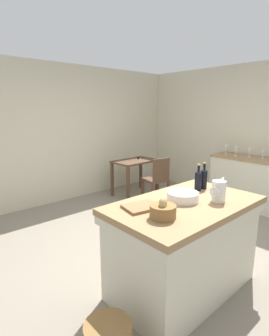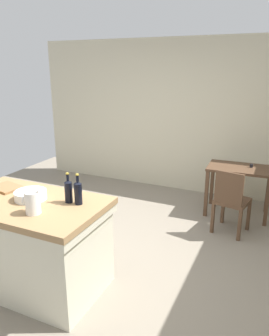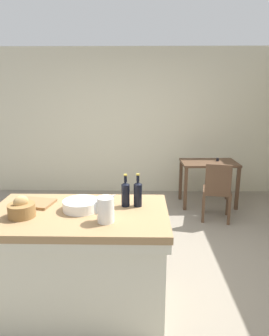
# 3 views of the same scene
# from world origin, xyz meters

# --- Properties ---
(ground_plane) EXTENTS (6.76, 6.76, 0.00)m
(ground_plane) POSITION_xyz_m (0.00, 0.00, 0.00)
(ground_plane) COLOR gray
(wall_back) EXTENTS (5.32, 0.12, 2.60)m
(wall_back) POSITION_xyz_m (0.00, 2.60, 1.30)
(wall_back) COLOR beige
(wall_back) RESTS_ON ground
(wall_right) EXTENTS (0.12, 5.20, 2.60)m
(wall_right) POSITION_xyz_m (2.60, 0.00, 1.30)
(wall_right) COLOR beige
(wall_right) RESTS_ON ground
(island_table) EXTENTS (1.49, 0.88, 0.92)m
(island_table) POSITION_xyz_m (-0.47, -0.69, 0.49)
(island_table) COLOR #99754C
(island_table) RESTS_ON ground
(side_cabinet) EXTENTS (0.52, 1.29, 0.93)m
(side_cabinet) POSITION_xyz_m (2.26, 0.00, 0.47)
(side_cabinet) COLOR #99754C
(side_cabinet) RESTS_ON ground
(writing_desk) EXTENTS (0.92, 0.59, 0.79)m
(writing_desk) POSITION_xyz_m (1.17, 1.87, 0.62)
(writing_desk) COLOR #513826
(writing_desk) RESTS_ON ground
(wooden_chair) EXTENTS (0.47, 0.47, 0.88)m
(wooden_chair) POSITION_xyz_m (1.16, 1.22, 0.48)
(wooden_chair) COLOR #513826
(wooden_chair) RESTS_ON ground
(pitcher) EXTENTS (0.17, 0.13, 0.24)m
(pitcher) POSITION_xyz_m (-0.23, -0.88, 1.02)
(pitcher) COLOR white
(pitcher) RESTS_ON island_table
(wash_bowl) EXTENTS (0.30, 0.30, 0.08)m
(wash_bowl) POSITION_xyz_m (-0.46, -0.64, 0.96)
(wash_bowl) COLOR white
(wash_bowl) RESTS_ON island_table
(bread_basket) EXTENTS (0.21, 0.21, 0.18)m
(bread_basket) POSITION_xyz_m (-0.90, -0.79, 0.98)
(bread_basket) COLOR olive
(bread_basket) RESTS_ON island_table
(cutting_board) EXTENTS (0.35, 0.29, 0.02)m
(cutting_board) POSITION_xyz_m (-0.89, -0.53, 0.93)
(cutting_board) COLOR olive
(cutting_board) RESTS_ON island_table
(wine_bottle_dark) EXTENTS (0.07, 0.07, 0.29)m
(wine_bottle_dark) POSITION_xyz_m (0.02, -0.55, 1.03)
(wine_bottle_dark) COLOR black
(wine_bottle_dark) RESTS_ON island_table
(wine_bottle_amber) EXTENTS (0.07, 0.07, 0.29)m
(wine_bottle_amber) POSITION_xyz_m (-0.09, -0.55, 1.03)
(wine_bottle_amber) COLOR black
(wine_bottle_amber) RESTS_ON island_table
(wine_glass_left) EXTENTS (0.07, 0.07, 0.16)m
(wine_glass_left) POSITION_xyz_m (2.29, -0.22, 1.03)
(wine_glass_left) COLOR white
(wine_glass_left) RESTS_ON side_cabinet
(wine_glass_middle) EXTENTS (0.07, 0.07, 0.16)m
(wine_glass_middle) POSITION_xyz_m (2.25, 0.00, 1.04)
(wine_glass_middle) COLOR white
(wine_glass_middle) RESTS_ON side_cabinet
(wine_glass_right) EXTENTS (0.07, 0.07, 0.17)m
(wine_glass_right) POSITION_xyz_m (2.21, 0.23, 1.04)
(wine_glass_right) COLOR white
(wine_glass_right) RESTS_ON side_cabinet
(wine_glass_far_right) EXTENTS (0.07, 0.07, 0.18)m
(wine_glass_far_right) POSITION_xyz_m (2.22, 0.44, 1.05)
(wine_glass_far_right) COLOR white
(wine_glass_far_right) RESTS_ON side_cabinet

